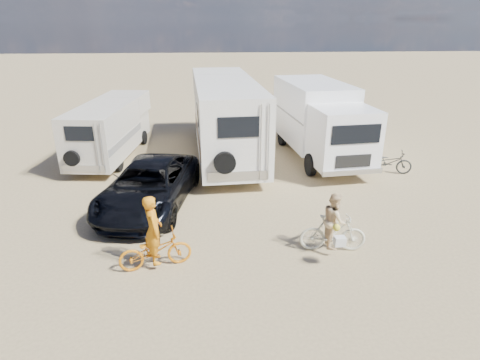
{
  "coord_description": "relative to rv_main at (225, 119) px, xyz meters",
  "views": [
    {
      "loc": [
        -0.76,
        -10.84,
        6.09
      ],
      "look_at": [
        0.13,
        0.94,
        1.3
      ],
      "focal_mm": 29.82,
      "sensor_mm": 36.0,
      "label": 1
    }
  ],
  "objects": [
    {
      "name": "ground",
      "position": [
        0.06,
        -7.39,
        -1.78
      ],
      "size": [
        140.0,
        140.0,
        0.0
      ],
      "primitive_type": "plane",
      "color": "tan",
      "rests_on": "ground"
    },
    {
      "name": "rv_left",
      "position": [
        -5.32,
        0.26,
        -0.5
      ],
      "size": [
        2.78,
        6.89,
        2.55
      ],
      "primitive_type": null,
      "rotation": [
        0.0,
        0.0,
        -0.12
      ],
      "color": "beige",
      "rests_on": "ground"
    },
    {
      "name": "bike_woman",
      "position": [
        2.62,
        -8.73,
        -1.22
      ],
      "size": [
        1.88,
        0.71,
        1.1
      ],
      "primitive_type": "imported",
      "rotation": [
        0.0,
        0.0,
        1.46
      ],
      "color": "beige",
      "rests_on": "ground"
    },
    {
      "name": "rv_main",
      "position": [
        0.0,
        0.0,
        0.0
      ],
      "size": [
        3.19,
        9.68,
        3.55
      ],
      "primitive_type": null,
      "rotation": [
        0.0,
        0.0,
        0.06
      ],
      "color": "silver",
      "rests_on": "ground"
    },
    {
      "name": "box_truck",
      "position": [
        4.33,
        -0.64,
        -0.1
      ],
      "size": [
        3.27,
        7.49,
        3.35
      ],
      "primitive_type": null,
      "rotation": [
        0.0,
        0.0,
        0.1
      ],
      "color": "white",
      "rests_on": "ground"
    },
    {
      "name": "cooler",
      "position": [
        0.63,
        -2.83,
        -1.56
      ],
      "size": [
        0.55,
        0.4,
        0.44
      ],
      "primitive_type": "cube",
      "rotation": [
        0.0,
        0.0,
        0.0
      ],
      "color": "navy",
      "rests_on": "ground"
    },
    {
      "name": "rider_woman",
      "position": [
        2.62,
        -8.73,
        -0.99
      ],
      "size": [
        0.68,
        0.83,
        1.58
      ],
      "primitive_type": "imported",
      "rotation": [
        0.0,
        0.0,
        1.46
      ],
      "color": "#D8B887",
      "rests_on": "ground"
    },
    {
      "name": "crate",
      "position": [
        0.03,
        -2.98,
        -1.6
      ],
      "size": [
        0.53,
        0.53,
        0.36
      ],
      "primitive_type": "cube",
      "rotation": [
        0.0,
        0.0,
        -0.21
      ],
      "color": "#926E4B",
      "rests_on": "ground"
    },
    {
      "name": "bike_man",
      "position": [
        -2.22,
        -9.17,
        -1.28
      ],
      "size": [
        1.98,
        1.08,
        0.99
      ],
      "primitive_type": "imported",
      "rotation": [
        0.0,
        0.0,
        1.81
      ],
      "color": "#C76C0C",
      "rests_on": "ground"
    },
    {
      "name": "bike_parked",
      "position": [
        6.76,
        -2.92,
        -1.29
      ],
      "size": [
        1.96,
        1.1,
        0.98
      ],
      "primitive_type": "imported",
      "rotation": [
        0.0,
        0.0,
        1.32
      ],
      "color": "#232623",
      "rests_on": "ground"
    },
    {
      "name": "rider_man",
      "position": [
        -2.22,
        -9.17,
        -0.84
      ],
      "size": [
        0.59,
        0.77,
        1.87
      ],
      "primitive_type": "imported",
      "rotation": [
        0.0,
        0.0,
        1.81
      ],
      "color": "orange",
      "rests_on": "ground"
    },
    {
      "name": "dark_suv",
      "position": [
        -2.86,
        -5.41,
        -1.0
      ],
      "size": [
        3.53,
        5.93,
        1.54
      ],
      "primitive_type": "imported",
      "rotation": [
        0.0,
        0.0,
        -0.18
      ],
      "color": "black",
      "rests_on": "ground"
    }
  ]
}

